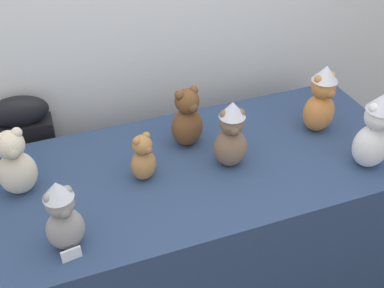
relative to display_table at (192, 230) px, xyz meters
name	(u,v)px	position (x,y,z in m)	size (l,w,h in m)	color
display_table	(192,230)	(0.00, 0.00, 0.00)	(1.97, 0.84, 0.79)	navy
instrument_case	(35,176)	(-0.66, 0.55, 0.09)	(0.29, 0.13, 0.96)	black
teddy_bear_mocha	(231,135)	(0.16, -0.04, 0.55)	(0.16, 0.15, 0.31)	#7F6047
teddy_bear_ginger	(321,100)	(0.65, 0.06, 0.56)	(0.17, 0.15, 0.34)	#D17F3D
teddy_bear_caramel	(143,158)	(-0.21, 0.00, 0.49)	(0.14, 0.13, 0.22)	#B27A42
teddy_bear_chestnut	(187,119)	(0.04, 0.16, 0.53)	(0.17, 0.16, 0.29)	brown
teddy_bear_ash	(63,216)	(-0.56, -0.26, 0.54)	(0.15, 0.14, 0.30)	gray
teddy_bear_snow	(376,132)	(0.71, -0.25, 0.57)	(0.16, 0.14, 0.36)	white
teddy_bear_cream	(15,164)	(-0.70, 0.09, 0.53)	(0.17, 0.15, 0.30)	beige
name_card_front_left	(71,254)	(-0.56, -0.33, 0.42)	(0.07, 0.01, 0.05)	white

